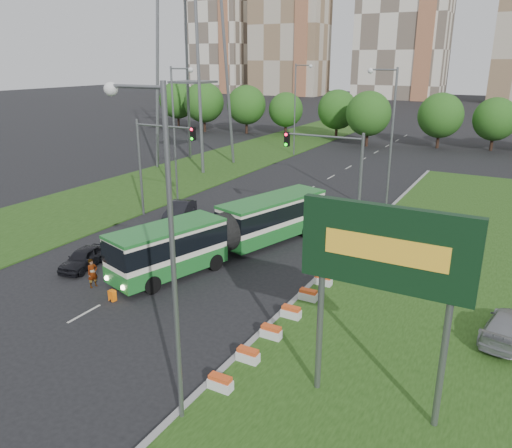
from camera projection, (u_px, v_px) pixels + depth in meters
The scene contains 20 objects.
ground at pixel (198, 282), 29.54m from camera, with size 360.00×360.00×0.00m, color black.
grass_median at pixel (451, 276), 30.22m from camera, with size 14.00×60.00×0.15m, color #1F3F12.
median_kerb at pixel (341, 255), 33.40m from camera, with size 0.30×60.00×0.18m, color gray.
left_verge at pixel (195, 171), 58.55m from camera, with size 12.00×110.00×0.10m, color #1F3F12.
lane_markings at pixel (294, 198), 47.54m from camera, with size 0.20×100.00×0.01m, color #AEAEA7, non-canonical shape.
flower_planters at pixel (281, 321), 24.26m from camera, with size 1.10×11.50×0.60m, color silver, non-canonical shape.
billboard at pixel (385, 257), 17.00m from camera, with size 6.00×0.37×8.00m.
traffic_mast_median at pixel (338, 171), 33.98m from camera, with size 5.76×0.32×8.00m.
traffic_mast_left at pixel (154, 154), 40.09m from camera, with size 5.76×0.32×8.00m.
street_lamps at pixel (240, 151), 37.34m from camera, with size 36.00×60.00×12.00m, color slate, non-canonical shape.
tree_line at pixel (485, 120), 69.27m from camera, with size 120.00×8.00×9.00m, color #225115, non-canonical shape.
apartment_tower_west at pixel (290, 25), 176.44m from camera, with size 26.00×15.00×48.00m, color #B9AC95.
apartment_tower_cwest at pixel (405, 14), 157.50m from camera, with size 28.00×15.00×52.00m, color beige.
midrise_west at pixel (219, 44), 192.06m from camera, with size 22.00×14.00×36.00m, color beige.
articulated_bus at pixel (227, 230), 33.24m from camera, with size 2.66×17.09×2.81m.
car_left_near at pixel (84, 258), 31.44m from camera, with size 1.54×3.82×1.30m, color black.
car_left_far at pixel (180, 211), 40.92m from camera, with size 1.56×4.47×1.47m, color black.
car_median at pixel (508, 327), 23.07m from camera, with size 1.83×4.50×1.31m, color #919499.
pedestrian at pixel (93, 273), 28.72m from camera, with size 0.63×0.41×1.73m, color gray.
shopping_trolley at pixel (112, 296), 27.22m from camera, with size 0.36×0.38×0.61m.
Camera 1 is at (15.99, -21.95, 12.60)m, focal length 35.00 mm.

